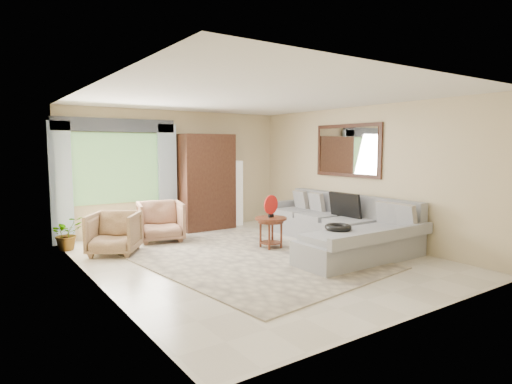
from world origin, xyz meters
TOP-DOWN VIEW (x-y plane):
  - ground at (0.00, 0.00)m, footprint 6.00×6.00m
  - area_rug at (-0.13, -0.03)m, footprint 3.46×4.33m
  - sectional_sofa at (1.78, -0.18)m, footprint 2.30×3.46m
  - tv_screen at (2.05, -0.01)m, footprint 0.14×0.74m
  - garden_hose at (1.00, -0.87)m, footprint 0.43×0.43m
  - coffee_table at (0.60, 0.39)m, footprint 0.57×0.57m
  - red_disc at (0.60, 0.39)m, footprint 0.34×0.09m
  - armchair_left at (-1.83, 1.59)m, footprint 1.08×1.09m
  - armchair_right at (-0.79, 2.10)m, footprint 1.01×1.03m
  - potted_plant at (-2.43, 2.39)m, footprint 0.65×0.61m
  - armoire at (0.55, 2.72)m, footprint 1.20×0.55m
  - floor_lamp at (1.35, 2.78)m, footprint 0.24×0.24m
  - window at (-1.35, 2.97)m, footprint 1.80×0.04m
  - curtain_left at (-2.40, 2.88)m, footprint 0.40×0.08m
  - curtain_right at (-0.30, 2.88)m, footprint 0.40×0.08m
  - valance at (-1.35, 2.90)m, footprint 2.40×0.12m
  - wall_mirror at (2.46, 0.35)m, footprint 0.05×1.70m

SIDE VIEW (x-z plane):
  - ground at x=0.00m, z-range 0.00..0.00m
  - area_rug at x=-0.13m, z-range 0.00..0.02m
  - sectional_sofa at x=1.78m, z-range -0.17..0.73m
  - potted_plant at x=-2.43m, z-range 0.00..0.59m
  - coffee_table at x=0.60m, z-range 0.01..0.58m
  - armchair_left at x=-1.83m, z-range 0.00..0.72m
  - armchair_right at x=-0.79m, z-range 0.00..0.78m
  - garden_hose at x=1.00m, z-range 0.50..0.59m
  - tv_screen at x=2.05m, z-range 0.48..0.96m
  - floor_lamp at x=1.35m, z-range 0.00..1.50m
  - red_disc at x=0.60m, z-range 0.63..0.97m
  - armoire at x=0.55m, z-range 0.00..2.10m
  - curtain_left at x=-2.40m, z-range 0.00..2.30m
  - curtain_right at x=-0.30m, z-range 0.00..2.30m
  - window at x=-1.35m, z-range 0.70..2.10m
  - wall_mirror at x=2.46m, z-range 1.22..2.27m
  - valance at x=-1.35m, z-range 2.12..2.38m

